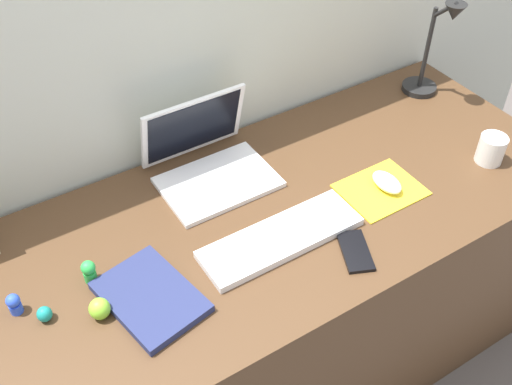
% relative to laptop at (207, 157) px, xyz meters
% --- Properties ---
extents(ground_plane, '(6.00, 6.00, 0.00)m').
position_rel_laptop_xyz_m(ground_plane, '(0.03, -0.22, -0.79)').
color(ground_plane, '#59514C').
extents(back_wall, '(2.98, 0.05, 1.48)m').
position_rel_laptop_xyz_m(back_wall, '(0.03, 0.16, -0.05)').
color(back_wall, beige).
rests_on(back_wall, ground_plane).
extents(desk, '(1.78, 0.69, 0.74)m').
position_rel_laptop_xyz_m(desk, '(0.03, -0.22, -0.42)').
color(desk, '#4C331E').
rests_on(desk, ground_plane).
extents(laptop, '(0.30, 0.26, 0.21)m').
position_rel_laptop_xyz_m(laptop, '(0.00, 0.00, 0.00)').
color(laptop, white).
rests_on(laptop, desk).
extents(keyboard, '(0.41, 0.13, 0.02)m').
position_rel_laptop_xyz_m(keyboard, '(0.02, -0.32, -0.04)').
color(keyboard, white).
rests_on(keyboard, desk).
extents(mousepad, '(0.21, 0.17, 0.00)m').
position_rel_laptop_xyz_m(mousepad, '(0.35, -0.31, -0.05)').
color(mousepad, yellow).
rests_on(mousepad, desk).
extents(mouse, '(0.06, 0.10, 0.03)m').
position_rel_laptop_xyz_m(mouse, '(0.37, -0.31, -0.03)').
color(mouse, white).
rests_on(mouse, mousepad).
extents(cell_phone, '(0.11, 0.14, 0.01)m').
position_rel_laptop_xyz_m(cell_phone, '(0.16, -0.44, -0.05)').
color(cell_phone, black).
rests_on(cell_phone, desk).
extents(desk_lamp, '(0.11, 0.16, 0.33)m').
position_rel_laptop_xyz_m(desk_lamp, '(0.78, -0.03, 0.10)').
color(desk_lamp, black).
rests_on(desk_lamp, desk).
extents(notebook_pad, '(0.21, 0.27, 0.02)m').
position_rel_laptop_xyz_m(notebook_pad, '(-0.32, -0.31, -0.04)').
color(notebook_pad, navy).
rests_on(notebook_pad, desk).
extents(coffee_mug, '(0.07, 0.07, 0.08)m').
position_rel_laptop_xyz_m(coffee_mug, '(0.69, -0.37, -0.01)').
color(coffee_mug, white).
rests_on(coffee_mug, desk).
extents(toy_figurine_teal, '(0.03, 0.03, 0.04)m').
position_rel_laptop_xyz_m(toy_figurine_teal, '(-0.53, -0.24, -0.04)').
color(toy_figurine_teal, teal).
rests_on(toy_figurine_teal, desk).
extents(toy_figurine_blue, '(0.03, 0.03, 0.05)m').
position_rel_laptop_xyz_m(toy_figurine_blue, '(-0.58, -0.19, -0.03)').
color(toy_figurine_blue, blue).
rests_on(toy_figurine_blue, desk).
extents(toy_figurine_green, '(0.03, 0.03, 0.06)m').
position_rel_laptop_xyz_m(toy_figurine_green, '(-0.41, -0.19, -0.02)').
color(toy_figurine_green, green).
rests_on(toy_figurine_green, desk).
extents(toy_figurine_lime, '(0.05, 0.05, 0.05)m').
position_rel_laptop_xyz_m(toy_figurine_lime, '(-0.42, -0.30, -0.03)').
color(toy_figurine_lime, '#8CDB33').
rests_on(toy_figurine_lime, desk).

